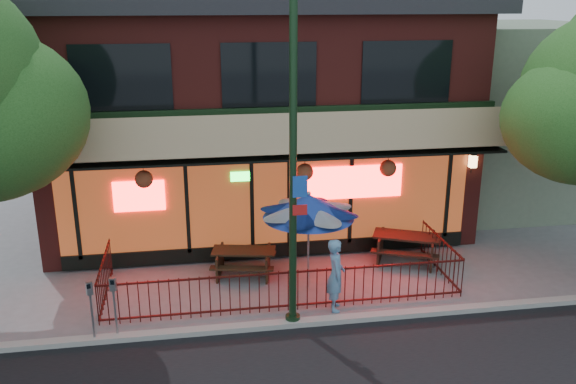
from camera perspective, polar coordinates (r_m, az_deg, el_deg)
name	(u,v)px	position (r m, az deg, el deg)	size (l,w,h in m)	color
ground	(290,314)	(14.08, 0.16, -11.39)	(80.00, 80.00, 0.00)	gray
curb	(293,323)	(13.62, 0.51, -12.18)	(80.00, 0.25, 0.12)	#999993
restaurant_building	(253,88)	(19.53, -3.29, 9.72)	(12.96, 9.49, 8.05)	maroon
neighbor_building	(505,111)	(23.00, 19.68, 7.11)	(6.00, 7.00, 6.00)	slate
patio_fence	(286,280)	(14.22, -0.17, -8.19)	(8.44, 2.62, 1.00)	#3E0F0D
street_light	(293,187)	(12.46, 0.49, 0.45)	(0.43, 0.32, 7.00)	black
picnic_table_left	(244,258)	(15.80, -4.16, -6.20)	(1.81, 1.52, 0.69)	#311F11
picnic_table_right	(406,244)	(16.82, 11.03, -4.78)	(2.17, 1.96, 0.76)	black
patio_umbrella	(309,206)	(14.44, 1.95, -1.33)	(2.19, 2.19, 2.50)	gray
pedestrian	(336,275)	(13.96, 4.49, -7.72)	(0.63, 0.41, 1.72)	#5A8CB5
parking_meter_near	(114,298)	(13.25, -15.97, -9.48)	(0.14, 0.13, 1.40)	gray
parking_meter_far	(91,302)	(13.25, -17.98, -9.73)	(0.15, 0.14, 1.39)	gray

